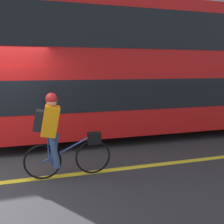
% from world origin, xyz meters
% --- Properties ---
extents(sidewalk_curb, '(60.00, 2.49, 0.14)m').
position_xyz_m(sidewalk_curb, '(0.00, 5.56, 0.07)').
color(sidewalk_curb, gray).
rests_on(sidewalk_curb, ground_plane).
extents(building_facade, '(60.00, 0.30, 8.02)m').
position_xyz_m(building_facade, '(0.00, 6.95, 4.01)').
color(building_facade, '#9E9EA3').
rests_on(building_facade, ground_plane).
extents(bus, '(10.50, 2.42, 3.75)m').
position_xyz_m(bus, '(4.77, 2.35, 2.08)').
color(bus, black).
rests_on(bus, ground_plane).
extents(cyclist_on_bike, '(1.63, 0.32, 1.62)m').
position_xyz_m(cyclist_on_bike, '(1.37, -0.04, 0.87)').
color(cyclist_on_bike, black).
rests_on(cyclist_on_bike, ground_plane).
extents(trash_bin, '(0.58, 0.58, 0.94)m').
position_xyz_m(trash_bin, '(1.88, 5.44, 0.61)').
color(trash_bin, '#515156').
rests_on(trash_bin, sidewalk_curb).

